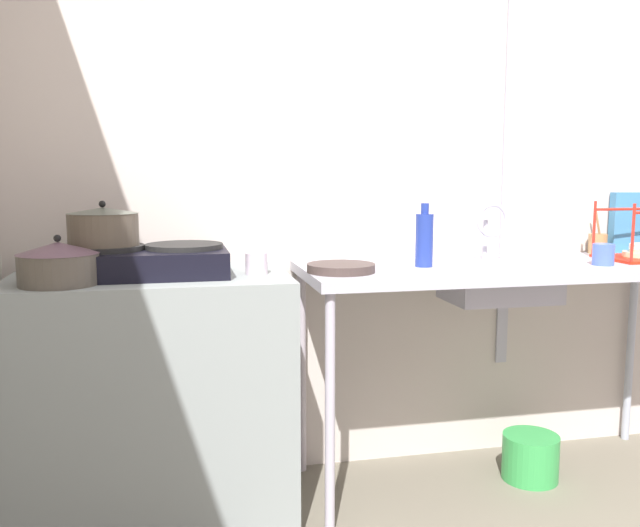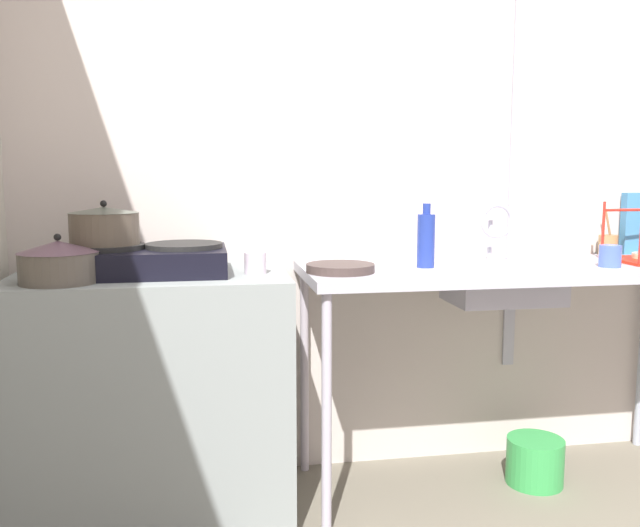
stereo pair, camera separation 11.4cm
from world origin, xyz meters
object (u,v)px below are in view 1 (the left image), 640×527
percolator (256,255)px  sink_basin (499,283)px  cup_by_rack (603,254)px  bucket_on_floor (530,457)px  frying_pan (341,268)px  cereal_box (628,222)px  pot_beside_stove (59,263)px  small_bowl_on_drainboard (555,257)px  bottle_by_sink (424,239)px  pot_on_left_burner (103,226)px  stove (145,261)px  faucet (491,224)px  utensil_jar (598,243)px

percolator → sink_basin: (0.97, 0.02, -0.14)m
cup_by_rack → bucket_on_floor: 0.90m
frying_pan → cereal_box: (1.45, 0.33, 0.12)m
cereal_box → pot_beside_stove: bearing=-165.0°
small_bowl_on_drainboard → bottle_by_sink: 0.60m
percolator → frying_pan: bearing=-3.2°
pot_on_left_burner → frying_pan: pot_on_left_burner is taller
stove → small_bowl_on_drainboard: (1.65, 0.02, -0.04)m
percolator → frying_pan: 0.32m
frying_pan → percolator: bearing=176.8°
pot_on_left_burner → cereal_box: bearing=6.3°
pot_beside_stove → frying_pan: 0.98m
small_bowl_on_drainboard → cereal_box: size_ratio=0.37×
sink_basin → bottle_by_sink: (-0.31, 0.04, 0.18)m
stove → cup_by_rack: 1.78m
frying_pan → faucet: bearing=12.6°
pot_on_left_burner → bottle_by_sink: pot_on_left_burner is taller
cup_by_rack → small_bowl_on_drainboard: cup_by_rack is taller
frying_pan → pot_on_left_burner: bearing=175.0°
stove → pot_on_left_burner: (-0.14, -0.00, 0.13)m
pot_on_left_burner → pot_beside_stove: pot_on_left_burner is taller
sink_basin → faucet: 0.26m
cup_by_rack → bottle_by_sink: size_ratio=0.34×
sink_basin → cereal_box: size_ratio=1.52×
pot_beside_stove → frying_pan: (0.97, 0.08, -0.06)m
frying_pan → bucket_on_floor: frying_pan is taller
frying_pan → cereal_box: cereal_box is taller
faucet → bottle_by_sink: 0.34m
cereal_box → bucket_on_floor: bearing=-149.8°
small_bowl_on_drainboard → pot_on_left_burner: bearing=-179.3°
sink_basin → stove: bearing=178.3°
stove → frying_pan: size_ratio=2.26×
small_bowl_on_drainboard → bottle_by_sink: size_ratio=0.41×
pot_on_left_burner → cup_by_rack: size_ratio=2.88×
percolator → sink_basin: percolator is taller
pot_on_left_burner → frying_pan: 0.86m
percolator → bottle_by_sink: bearing=4.8°
faucet → utensil_jar: (0.61, 0.16, -0.11)m
percolator → utensil_jar: bearing=10.4°
bottle_by_sink → bucket_on_floor: 1.05m
sink_basin → cereal_box: bearing=20.3°
frying_pan → bucket_on_floor: 1.18m
percolator → bucket_on_floor: percolator is taller
cup_by_rack → cereal_box: 0.54m
frying_pan → bottle_by_sink: 0.37m
small_bowl_on_drainboard → pot_beside_stove: bearing=-174.8°
bottle_by_sink → cereal_box: bearing=13.0°
faucet → small_bowl_on_drainboard: size_ratio=2.37×
bucket_on_floor → sink_basin: bearing=-177.1°
stove → percolator: 0.40m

